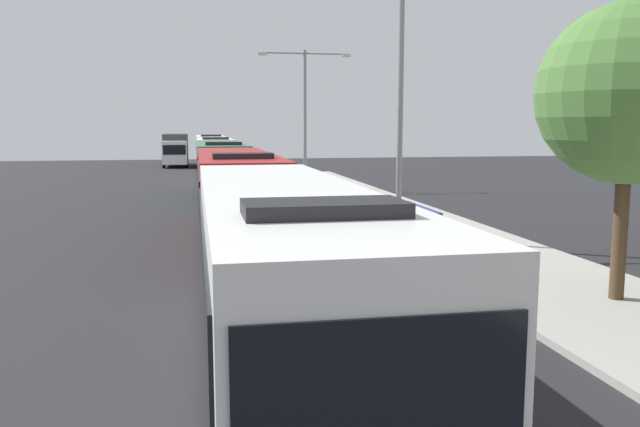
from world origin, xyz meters
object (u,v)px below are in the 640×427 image
streetlamp_far (305,104)px  white_suv (395,241)px  box_truck_oncoming (176,149)px  bus_lead (283,270)px  bus_middle (222,169)px  bus_fourth_in_line (215,157)px  roadside_tree (629,94)px  bus_rear (211,151)px  bus_second_in_line (236,193)px  streetlamp_mid (400,84)px

streetlamp_far → white_suv: bearing=-94.0°
white_suv → box_truck_oncoming: 50.49m
bus_lead → bus_middle: (-0.00, 25.03, -0.00)m
bus_middle → bus_fourth_in_line: same height
bus_fourth_in_line → roadside_tree: roadside_tree is taller
bus_rear → streetlamp_far: (5.40, -20.64, 3.61)m
bus_second_in_line → box_truck_oncoming: bearing=94.4°
box_truck_oncoming → bus_middle: bearing=-83.9°
bus_lead → roadside_tree: 8.76m
bus_middle → box_truck_oncoming: bus_middle is taller
bus_lead → bus_fourth_in_line: same height
bus_middle → white_suv: bus_middle is taller
box_truck_oncoming → roadside_tree: roadside_tree is taller
white_suv → roadside_tree: (4.16, -3.27, 3.64)m
streetlamp_far → roadside_tree: 27.62m
bus_middle → box_truck_oncoming: 30.88m
bus_rear → streetlamp_far: 21.63m
bus_fourth_in_line → bus_rear: size_ratio=0.96×
streetlamp_mid → streetlamp_far: size_ratio=1.02×
streetlamp_far → roadside_tree: size_ratio=1.30×
bus_middle → streetlamp_far: streetlamp_far is taller
bus_second_in_line → box_truck_oncoming: bus_second_in_line is taller
bus_lead → bus_middle: same height
streetlamp_mid → bus_fourth_in_line: bearing=101.3°
white_suv → bus_rear: bearing=94.7°
roadside_tree → streetlamp_far: bearing=95.1°
white_suv → streetlamp_far: streetlamp_far is taller
bus_second_in_line → streetlamp_far: bearing=73.0°
streetlamp_mid → bus_second_in_line: bearing=163.9°
streetlamp_far → roadside_tree: streetlamp_far is taller
bus_middle → roadside_tree: bearing=-70.8°
bus_second_in_line → bus_rear: 38.26m
bus_second_in_line → streetlamp_mid: streetlamp_mid is taller
box_truck_oncoming → streetlamp_mid: 45.93m
bus_rear → roadside_tree: size_ratio=1.74×
bus_middle → box_truck_oncoming: size_ratio=1.28×
streetlamp_far → bus_lead: bearing=-100.2°
streetlamp_far → roadside_tree: (2.46, -27.50, -0.63)m
bus_lead → bus_second_in_line: 12.34m
box_truck_oncoming → roadside_tree: 54.50m
bus_second_in_line → bus_fourth_in_line: (-0.00, 25.35, -0.00)m
white_suv → box_truck_oncoming: (-7.00, 50.00, 0.68)m
bus_second_in_line → bus_middle: same height
white_suv → bus_fourth_in_line: bearing=96.6°
bus_lead → bus_second_in_line: bearing=90.0°
bus_middle → bus_fourth_in_line: 12.66m
bus_second_in_line → bus_middle: size_ratio=1.12×
box_truck_oncoming → roadside_tree: (11.16, -53.27, 2.96)m
white_suv → streetlamp_far: size_ratio=0.54×
bus_middle → streetlamp_mid: 15.67m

